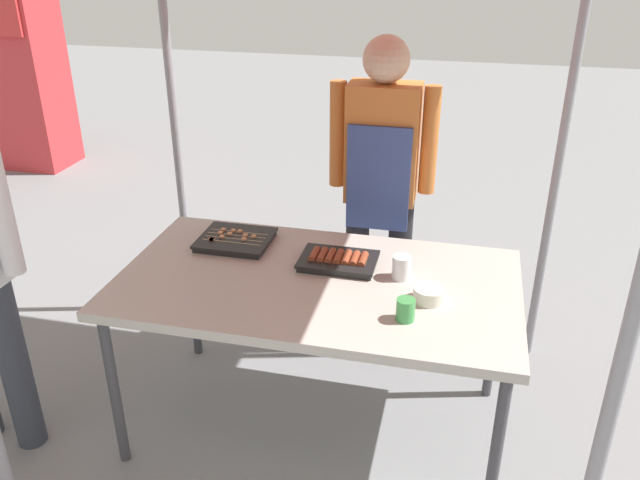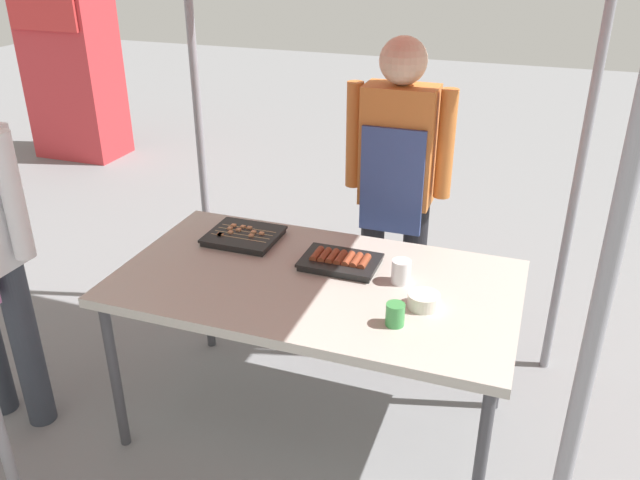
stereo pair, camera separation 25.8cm
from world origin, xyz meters
name	(u,v)px [view 2 (the right image)]	position (x,y,z in m)	size (l,w,h in m)	color
ground_plane	(316,423)	(0.00, 0.00, 0.00)	(18.00, 18.00, 0.00)	slate
stall_table	(316,290)	(0.00, 0.00, 0.70)	(1.60, 0.90, 0.75)	#B7B2A8
tray_grilled_sausages	(340,261)	(0.06, 0.14, 0.77)	(0.32, 0.22, 0.05)	black
tray_meat_skewers	(244,236)	(-0.43, 0.23, 0.77)	(0.31, 0.28, 0.04)	black
condiment_bowl	(424,300)	(0.45, -0.07, 0.78)	(0.12, 0.12, 0.05)	silver
drink_cup_near_edge	(401,271)	(0.33, 0.09, 0.80)	(0.08, 0.08, 0.10)	white
drink_cup_by_wok	(395,314)	(0.38, -0.22, 0.79)	(0.07, 0.07, 0.08)	#3F994C
vendor_woman	(397,175)	(0.14, 0.76, 0.94)	(0.52, 0.23, 1.59)	black
neighbor_stall_left	(71,64)	(-3.46, 2.86, 0.87)	(0.78, 0.54, 1.73)	#C63338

